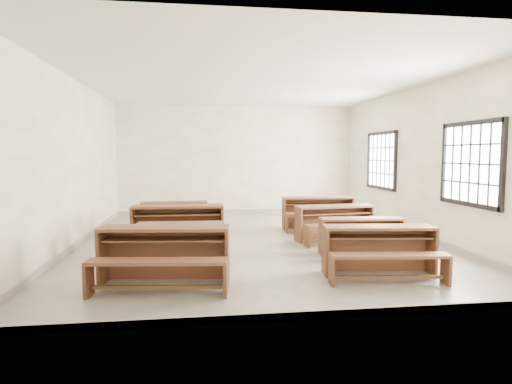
{
  "coord_description": "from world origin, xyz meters",
  "views": [
    {
      "loc": [
        -1.15,
        -8.54,
        1.77
      ],
      "look_at": [
        0.0,
        0.0,
        1.0
      ],
      "focal_mm": 30.0,
      "sensor_mm": 36.0,
      "label": 1
    }
  ],
  "objects": [
    {
      "name": "room",
      "position": [
        0.09,
        0.0,
        2.14
      ],
      "size": [
        8.5,
        8.5,
        3.2
      ],
      "color": "gray",
      "rests_on": "ground"
    },
    {
      "name": "desk_set_0",
      "position": [
        -1.62,
        -2.74,
        0.46
      ],
      "size": [
        1.83,
        1.1,
        0.78
      ],
      "rotation": [
        0.0,
        0.0,
        -0.11
      ],
      "color": "brown",
      "rests_on": "ground"
    },
    {
      "name": "desk_set_1",
      "position": [
        -1.47,
        -1.5,
        0.37
      ],
      "size": [
        1.44,
        0.79,
        0.63
      ],
      "rotation": [
        0.0,
        0.0,
        -0.04
      ],
      "color": "brown",
      "rests_on": "ground"
    },
    {
      "name": "desk_set_2",
      "position": [
        -1.55,
        -0.32,
        0.46
      ],
      "size": [
        1.76,
        0.93,
        0.78
      ],
      "rotation": [
        0.0,
        0.0,
        -0.02
      ],
      "color": "brown",
      "rests_on": "ground"
    },
    {
      "name": "desk_set_3",
      "position": [
        -1.72,
        1.31,
        0.39
      ],
      "size": [
        1.54,
        0.87,
        0.68
      ],
      "rotation": [
        0.0,
        0.0,
        0.06
      ],
      "color": "brown",
      "rests_on": "ground"
    },
    {
      "name": "desk_set_4",
      "position": [
        1.45,
        -2.72,
        0.42
      ],
      "size": [
        1.69,
        1.02,
        0.72
      ],
      "rotation": [
        0.0,
        0.0,
        -0.12
      ],
      "color": "brown",
      "rests_on": "ground"
    },
    {
      "name": "desk_set_5",
      "position": [
        1.67,
        -1.48,
        0.38
      ],
      "size": [
        1.48,
        0.81,
        0.65
      ],
      "rotation": [
        0.0,
        0.0,
        -0.04
      ],
      "color": "brown",
      "rests_on": "ground"
    },
    {
      "name": "desk_set_6",
      "position": [
        1.6,
        -0.21,
        0.42
      ],
      "size": [
        1.68,
        1.01,
        0.72
      ],
      "rotation": [
        0.0,
        0.0,
        0.12
      ],
      "color": "brown",
      "rests_on": "ground"
    },
    {
      "name": "desk_set_7",
      "position": [
        1.65,
        1.22,
        0.44
      ],
      "size": [
        1.73,
        0.98,
        0.75
      ],
      "rotation": [
        0.0,
        0.0,
        -0.07
      ],
      "color": "brown",
      "rests_on": "ground"
    }
  ]
}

